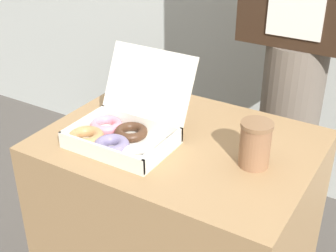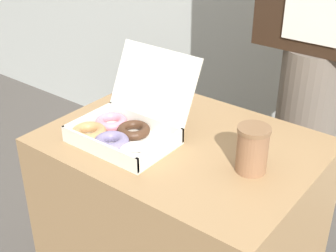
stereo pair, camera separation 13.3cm
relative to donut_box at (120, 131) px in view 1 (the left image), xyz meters
name	(u,v)px [view 1 (the left image)]	position (x,y,z in m)	size (l,w,h in m)	color
table	(178,235)	(0.14, 0.11, -0.42)	(0.80, 0.61, 0.76)	#99754C
donut_box	(120,131)	(0.00, 0.00, 0.00)	(0.32, 0.31, 0.24)	silver
coffee_cup	(255,144)	(0.39, 0.09, 0.03)	(0.09, 0.09, 0.13)	#8C6042
person_customer	(301,32)	(0.30, 0.71, 0.16)	(0.43, 0.24, 1.74)	#665B51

